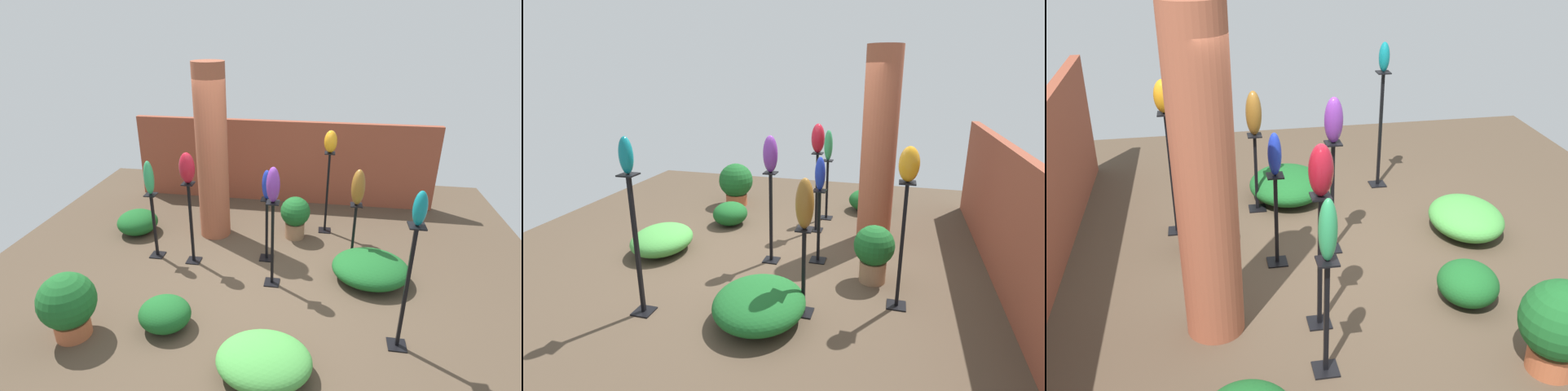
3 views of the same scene
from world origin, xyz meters
The scene contains 21 objects.
ground_plane centered at (0.00, 0.00, 0.00)m, with size 8.00×8.00×0.00m, color #4C3D2D.
brick_pillar centered at (-0.92, 1.24, 1.37)m, with size 0.49×0.49×2.73m, color #9E5138.
pedestal_violet centered at (0.18, 0.00, 0.55)m, with size 0.20×0.20×1.20m.
pedestal_bronze centered at (1.25, 0.67, 0.42)m, with size 0.20×0.20×0.94m.
pedestal_cobalt centered at (0.02, 0.59, 0.44)m, with size 0.20×0.20×0.97m.
pedestal_jade centered at (-1.61, 0.42, 0.46)m, with size 0.20×0.20×1.01m.
pedestal_teal centered at (1.67, -0.93, 0.68)m, with size 0.20×0.20×1.48m.
pedestal_amber centered at (0.86, 1.60, 0.63)m, with size 0.20×0.20×1.37m.
pedestal_ruby centered at (-1.02, 0.36, 0.57)m, with size 0.20×0.20×1.23m.
art_vase_violet centered at (0.18, 0.00, 1.43)m, with size 0.17×0.18×0.46m, color #6B2D8C.
art_vase_bronze centered at (1.25, 0.67, 1.19)m, with size 0.18×0.18×0.51m, color brown.
art_vase_cobalt centered at (0.02, 0.59, 1.18)m, with size 0.14×0.13×0.42m, color #192D9E.
art_vase_jade centered at (-1.61, 0.42, 1.25)m, with size 0.14×0.14×0.49m, color #2D9356.
art_vase_teal centered at (1.67, -0.93, 1.66)m, with size 0.13×0.13×0.35m, color #0F727A.
art_vase_amber centered at (0.86, 1.60, 1.55)m, with size 0.20×0.20×0.35m, color orange.
art_vase_ruby centered at (-1.02, 0.36, 1.45)m, with size 0.21×0.20×0.43m, color maroon.
potted_plant_front_right centered at (0.38, 1.31, 0.40)m, with size 0.47×0.47×0.70m.
potted_plant_mid_right centered at (-1.89, -1.31, 0.43)m, with size 0.62×0.62×0.78m.
foliage_bed_east centered at (1.48, 0.27, 0.18)m, with size 1.02×0.92×0.37m, color #195923.
foliage_bed_center centered at (0.30, -1.53, 0.18)m, with size 0.96×0.79×0.36m, color #479942.
foliage_bed_rear centered at (-0.91, -1.03, 0.18)m, with size 0.60×0.55×0.37m, color #195923.
Camera 3 is at (-5.22, 1.20, 3.30)m, focal length 42.00 mm.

